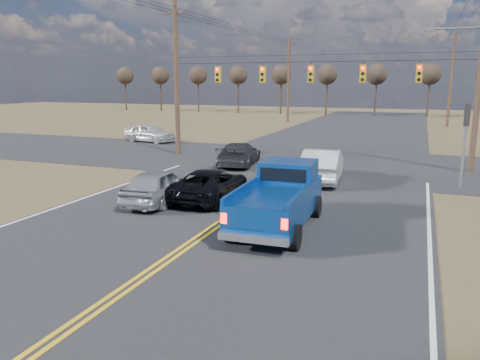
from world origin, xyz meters
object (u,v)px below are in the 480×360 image
(white_car_queue, at_px, (322,165))
(cross_car_west, at_px, (149,133))
(dgrey_car_queue, at_px, (239,154))
(silver_suv, at_px, (158,185))
(black_suv, at_px, (210,185))
(pickup_truck, at_px, (279,198))

(white_car_queue, height_order, cross_car_west, white_car_queue)
(dgrey_car_queue, bearing_deg, silver_suv, 81.76)
(dgrey_car_queue, bearing_deg, black_suv, 94.14)
(dgrey_car_queue, distance_m, cross_car_west, 13.13)
(black_suv, distance_m, cross_car_west, 20.09)
(silver_suv, xyz_separation_m, black_suv, (1.78, 1.20, -0.07))
(dgrey_car_queue, xyz_separation_m, cross_car_west, (-10.78, 7.50, 0.07))
(cross_car_west, bearing_deg, pickup_truck, -128.12)
(white_car_queue, relative_size, dgrey_car_queue, 1.05)
(black_suv, height_order, dgrey_car_queue, dgrey_car_queue)
(silver_suv, height_order, dgrey_car_queue, silver_suv)
(pickup_truck, height_order, silver_suv, pickup_truck)
(pickup_truck, bearing_deg, white_car_queue, 88.82)
(pickup_truck, distance_m, dgrey_car_queue, 12.14)
(silver_suv, xyz_separation_m, dgrey_car_queue, (-0.07, 9.33, -0.03))
(silver_suv, relative_size, dgrey_car_queue, 0.89)
(black_suv, distance_m, dgrey_car_queue, 8.33)
(silver_suv, bearing_deg, white_car_queue, -135.26)
(black_suv, xyz_separation_m, white_car_queue, (3.65, 5.36, 0.17))
(dgrey_car_queue, bearing_deg, pickup_truck, 108.95)
(silver_suv, distance_m, cross_car_west, 20.02)
(white_car_queue, bearing_deg, cross_car_west, -37.47)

